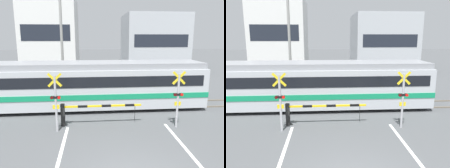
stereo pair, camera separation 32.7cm
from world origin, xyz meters
The scene contains 11 objects.
rail_track_near centered at (0.00, 7.36, 0.04)m, with size 50.00×0.10×0.08m.
rail_track_far centered at (0.00, 8.79, 0.04)m, with size 50.00×0.10×0.08m.
commuter_train centered at (-3.46, 8.08, 1.60)m, with size 18.66×2.96×2.99m.
crossing_barrier_near centered at (-1.71, 5.12, 0.80)m, with size 4.22×0.20×1.18m.
crossing_barrier_far centered at (1.71, 10.71, 0.80)m, with size 4.22×0.20×1.18m.
crossing_signal_left centered at (-3.01, 4.41, 1.60)m, with size 0.68×0.15×2.91m.
crossing_signal_right centered at (3.01, 4.41, 1.60)m, with size 0.68×0.15×2.91m.
pedestrian centered at (-1.26, 12.27, 0.95)m, with size 0.38×0.22×1.66m.
building_left_of_street centered at (-6.46, 24.00, 4.60)m, with size 6.60×7.57×9.19m.
building_right_of_street centered at (7.11, 24.00, 3.76)m, with size 7.90×7.57×7.52m.
utility_pole_streetside centered at (-3.76, 13.21, 4.23)m, with size 0.22×0.22×8.47m.
Camera 1 is at (-1.25, -5.80, 4.52)m, focal length 35.00 mm.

